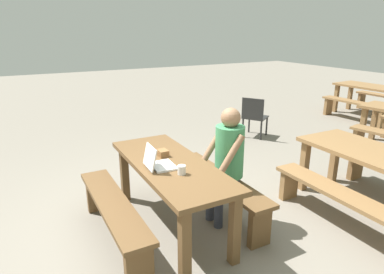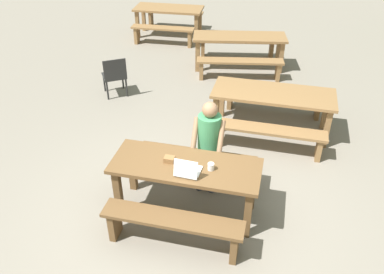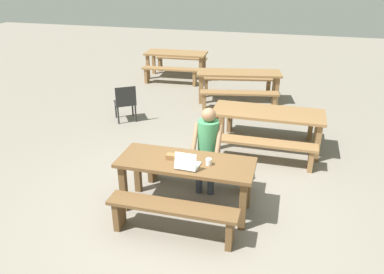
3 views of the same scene
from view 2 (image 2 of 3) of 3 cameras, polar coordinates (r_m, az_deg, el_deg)
name	(u,v)px [view 2 (image 2 of 3)]	position (r m, az deg, el deg)	size (l,w,h in m)	color
ground_plane	(186,210)	(5.45, -0.85, -10.33)	(30.00, 30.00, 0.00)	gray
picnic_table_front	(186,172)	(5.02, -0.91, -5.07)	(1.87, 0.71, 0.77)	brown
bench_near	(173,225)	(4.77, -2.80, -12.48)	(1.68, 0.30, 0.47)	brown
bench_far	(197,161)	(5.68, 0.70, -3.46)	(1.68, 0.30, 0.47)	brown
laptop	(188,170)	(4.77, -0.63, -4.70)	(0.30, 0.30, 0.24)	white
small_pouch	(169,159)	(4.97, -3.25, -3.21)	(0.13, 0.10, 0.07)	olive
coffee_mug	(211,167)	(4.84, 2.72, -4.25)	(0.08, 0.08, 0.09)	white
person_seated	(209,139)	(5.38, 2.41, -0.28)	(0.42, 0.41, 1.32)	#333847
plastic_chair	(115,76)	(8.07, -10.99, 8.62)	(0.61, 0.61, 0.82)	#262626
picnic_table_mid	(169,12)	(11.15, -3.34, 17.41)	(1.84, 0.88, 0.77)	olive
bench_mid_south	(163,32)	(10.60, -4.19, 14.77)	(1.63, 0.38, 0.47)	olive
bench_mid_north	(175,16)	(11.89, -2.48, 16.96)	(1.63, 0.38, 0.47)	olive
picnic_table_rear	(273,98)	(6.81, 11.52, 5.50)	(2.02, 0.80, 0.74)	olive
bench_rear_south	(268,134)	(6.41, 10.78, 0.44)	(1.82, 0.31, 0.43)	olive
bench_rear_north	(274,97)	(7.52, 11.64, 5.68)	(1.82, 0.31, 0.43)	olive
picnic_table_distant	(239,41)	(9.17, 6.80, 13.49)	(2.14, 1.04, 0.76)	olive
bench_distant_south	(240,65)	(8.72, 6.86, 10.24)	(1.87, 0.64, 0.44)	olive
bench_distant_north	(237,44)	(9.85, 6.50, 13.07)	(1.87, 0.64, 0.44)	olive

